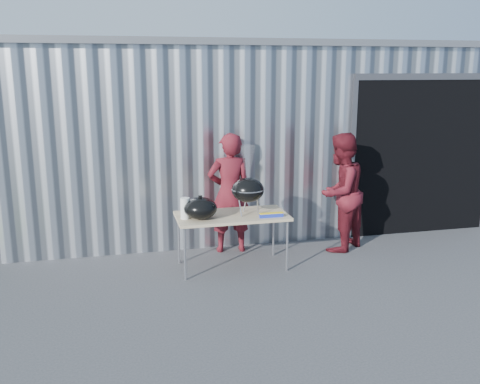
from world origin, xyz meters
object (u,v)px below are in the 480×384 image
object	(u,v)px
person_bystander	(340,192)
kettle_grill	(248,184)
folding_table	(232,217)
person_cook	(230,193)

from	to	relation	value
person_bystander	kettle_grill	bearing A→B (deg)	-21.46
folding_table	person_cook	xyz separation A→B (m)	(0.12, 0.67, 0.18)
folding_table	kettle_grill	bearing A→B (deg)	-8.69
kettle_grill	person_cook	world-z (taller)	person_cook
person_cook	person_bystander	world-z (taller)	person_cook
kettle_grill	person_cook	xyz separation A→B (m)	(-0.09, 0.70, -0.28)
folding_table	kettle_grill	world-z (taller)	kettle_grill
person_cook	folding_table	bearing A→B (deg)	83.36
folding_table	person_cook	distance (m)	0.70
folding_table	kettle_grill	size ratio (longest dim) A/B	1.60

